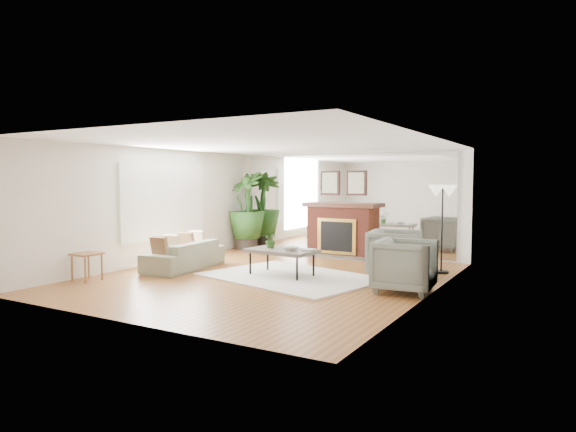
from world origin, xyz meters
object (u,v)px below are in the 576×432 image
Objects in this scene: potted_ficus at (247,208)px; floor_lamp at (443,198)px; coffee_table at (282,252)px; armchair_front at (405,266)px; armchair_back at (395,252)px; fireplace at (340,228)px; sofa at (184,255)px; side_table at (87,258)px.

floor_lamp is at bearing -10.61° from potted_ficus.
coffee_table is 2.42m from armchair_front.
potted_ficus is (-2.78, 2.88, 0.61)m from coffee_table.
coffee_table is 1.44× the size of armchair_front.
armchair_front is (0.62, -1.38, -0.00)m from armchair_back.
armchair_back is 1.01× the size of armchair_front.
sofa is (-1.96, -3.36, -0.37)m from fireplace.
coffee_table is at bearing -86.63° from fireplace.
potted_ficus is (-2.60, -0.18, 0.43)m from fireplace.
sofa is at bearing -120.20° from fireplace.
potted_ficus is (0.05, 4.99, 0.66)m from side_table.
armchair_front is 0.55× the size of floor_lamp.
sofa reaches higher than side_table.
fireplace is 4.15m from armchair_front.
coffee_table is at bearing -46.04° from potted_ficus.
potted_ficus is at bearing -175.08° from sofa.
sofa is at bearing 102.12° from armchair_back.
floor_lamp is (2.70, -1.18, 0.81)m from fireplace.
side_table is (-5.25, -1.96, -0.01)m from armchair_front.
armchair_back reaches higher than coffee_table.
coffee_table is at bearing 91.33° from sofa.
potted_ficus is (-4.58, 1.65, 0.65)m from armchair_back.
potted_ficus is at bearing 133.96° from coffee_table.
armchair_front is 5.60m from side_table.
floor_lamp reaches higher than sofa.
floor_lamp reaches higher than side_table.
side_table is 0.29× the size of floor_lamp.
armchair_front is (2.42, -0.15, -0.04)m from coffee_table.
floor_lamp is at bearing -7.79° from armchair_front.
floor_lamp is (5.30, -0.99, 0.39)m from potted_ficus.
sofa is 1.95m from side_table.
potted_ficus reaches higher than floor_lamp.
armchair_back reaches higher than side_table.
side_table is (-2.65, -5.18, -0.23)m from fireplace.
armchair_back is 5.71m from side_table.
floor_lamp is (4.66, 2.19, 1.19)m from sofa.
potted_ficus is (-5.20, 3.04, 0.66)m from armchair_front.
fireplace is 1.01× the size of potted_ficus.
armchair_front is at bearing -3.61° from coffee_table.
armchair_back is 1.89× the size of side_table.
coffee_table is 3.53m from side_table.
fireplace is 1.19× the size of floor_lamp.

